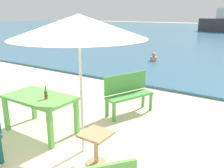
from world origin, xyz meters
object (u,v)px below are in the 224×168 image
swimmer_person (154,58)px  bench_green_right (128,91)px  picnic_table_green (40,101)px  beer_bottle_amber (46,94)px  side_table_wood (96,144)px  patio_umbrella (79,26)px

swimmer_person → bench_green_right: bearing=-71.1°
picnic_table_green → beer_bottle_amber: size_ratio=5.28×
swimmer_person → side_table_wood: bearing=-71.6°
side_table_wood → swimmer_person: 8.58m
beer_bottle_amber → patio_umbrella: bearing=-3.6°
patio_umbrella → side_table_wood: size_ratio=4.26×
patio_umbrella → side_table_wood: patio_umbrella is taller
side_table_wood → bench_green_right: bench_green_right is taller
bench_green_right → beer_bottle_amber: bearing=-111.3°
patio_umbrella → bench_green_right: 2.47m
beer_bottle_amber → swimmer_person: beer_bottle_amber is taller
picnic_table_green → patio_umbrella: 1.88m
beer_bottle_amber → side_table_wood: beer_bottle_amber is taller
bench_green_right → swimmer_person: 6.43m
side_table_wood → swimmer_person: (-2.70, 8.15, -0.11)m
side_table_wood → bench_green_right: bearing=106.8°
picnic_table_green → patio_umbrella: size_ratio=0.61×
beer_bottle_amber → picnic_table_green: bearing=171.0°
swimmer_person → beer_bottle_amber: bearing=-80.2°
picnic_table_green → beer_bottle_amber: 0.32m
picnic_table_green → beer_bottle_amber: (0.24, -0.04, 0.20)m
beer_bottle_amber → swimmer_person: 8.05m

